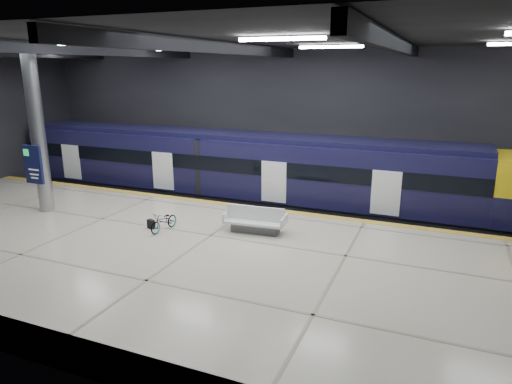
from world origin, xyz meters
The scene contains 10 objects.
ground centered at (0.00, 0.00, 0.00)m, with size 30.00×30.00×0.00m, color black.
room_shell centered at (0.00, 0.00, 5.72)m, with size 30.10×16.10×8.05m.
platform centered at (0.00, -2.50, 0.55)m, with size 30.00×11.00×1.10m, color beige.
safety_strip centered at (0.00, 2.75, 1.11)m, with size 30.00×0.40×0.01m, color gold.
rails centered at (0.00, 5.50, 0.08)m, with size 30.00×1.52×0.16m.
train centered at (-0.62, 5.50, 2.06)m, with size 29.40×2.84×3.79m.
bench centered at (1.39, -0.06, 1.46)m, with size 2.36×1.13×1.01m.
bicycle centered at (-1.87, -1.23, 1.47)m, with size 0.50×1.43×0.75m, color #99999E.
pannier_bag centered at (-2.47, -1.23, 1.28)m, with size 0.30×0.18×0.35m, color black.
info_column centered at (-8.00, -1.03, 4.46)m, with size 0.90×0.78×6.90m.
Camera 1 is at (7.58, -14.97, 7.12)m, focal length 32.00 mm.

